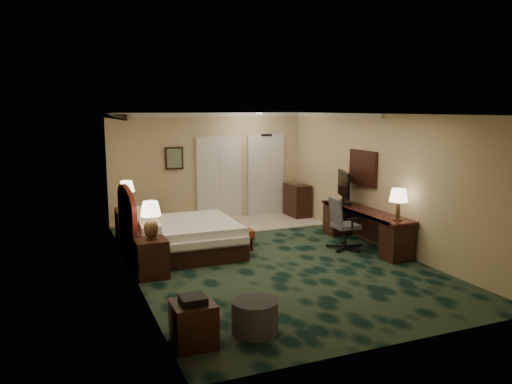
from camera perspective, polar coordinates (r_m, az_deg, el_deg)
name	(u,v)px	position (r m, az deg, el deg)	size (l,w,h in m)	color
floor	(268,259)	(9.49, 1.41, -7.64)	(5.00, 7.50, 0.00)	black
ceiling	(269,114)	(9.07, 1.48, 8.89)	(5.00, 7.50, 0.00)	white
wall_back	(209,167)	(12.68, -5.38, 2.91)	(5.00, 0.00, 2.70)	tan
wall_front	(399,235)	(6.01, 16.00, -4.79)	(5.00, 0.00, 2.70)	tan
wall_left	(130,197)	(8.51, -14.17, -0.58)	(0.00, 7.50, 2.70)	tan
wall_right	(381,181)	(10.43, 14.13, 1.24)	(0.00, 7.50, 2.70)	tan
crown_molding	(269,117)	(9.07, 1.48, 8.57)	(5.00, 7.50, 0.10)	silver
tile_patch	(255,222)	(12.41, -0.15, -3.50)	(3.20, 1.70, 0.01)	beige
headboard	(127,223)	(9.61, -14.52, -3.40)	(0.12, 2.00, 1.40)	#461912
entry_door	(266,175)	(13.22, 1.12, 1.90)	(1.02, 0.06, 2.18)	silver
closet_doors	(219,178)	(12.75, -4.23, 1.60)	(1.20, 0.06, 2.10)	#B4B4B3
wall_art	(174,158)	(12.38, -9.34, 3.83)	(0.45, 0.06, 0.55)	#496A57
wall_mirror	(363,168)	(10.87, 12.13, 2.70)	(0.05, 0.95, 0.75)	white
bed	(184,238)	(9.81, -8.26, -5.23)	(2.01, 1.87, 0.64)	silver
nightstand_near	(151,258)	(8.64, -11.90, -7.35)	(0.52, 0.59, 0.65)	black
nightstand_far	(129,224)	(11.10, -14.29, -3.61)	(0.53, 0.61, 0.67)	black
lamp_near	(151,220)	(8.45, -11.92, -3.20)	(0.34, 0.34, 0.64)	#321F16
lamp_far	(127,195)	(10.94, -14.53, -0.37)	(0.33, 0.33, 0.62)	#321F16
bed_bench	(235,235)	(10.38, -2.41, -4.95)	(0.43, 1.23, 0.42)	maroon
ottoman	(255,317)	(6.47, -0.15, -14.05)	(0.59, 0.59, 0.42)	#313131
side_table	(193,324)	(6.18, -7.17, -14.73)	(0.50, 0.50, 0.54)	black
desk	(365,228)	(10.51, 12.30, -4.04)	(0.56, 2.60, 0.75)	black
tv	(344,188)	(10.96, 9.98, 0.50)	(0.08, 0.92, 0.72)	black
desk_lamp	(398,204)	(9.58, 15.94, -1.36)	(0.34, 0.34, 0.60)	#321F16
desk_chair	(346,223)	(10.15, 10.22, -3.56)	(0.62, 0.58, 1.06)	#49494E
minibar	(297,200)	(13.13, 4.73, -0.94)	(0.45, 0.80, 0.85)	black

